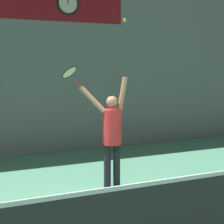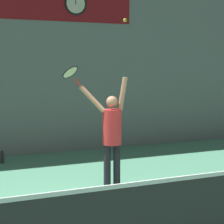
{
  "view_description": "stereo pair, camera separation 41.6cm",
  "coord_description": "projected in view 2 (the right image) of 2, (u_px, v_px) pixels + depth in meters",
  "views": [
    {
      "loc": [
        -2.56,
        -4.91,
        2.22
      ],
      "look_at": [
        0.63,
        1.62,
        1.41
      ],
      "focal_mm": 65.0,
      "sensor_mm": 36.0,
      "label": 1
    },
    {
      "loc": [
        -2.19,
        -5.08,
        2.22
      ],
      "look_at": [
        0.63,
        1.62,
        1.41
      ],
      "focal_mm": 65.0,
      "sensor_mm": 36.0,
      "label": 2
    }
  ],
  "objects": [
    {
      "name": "sponsor_banner",
      "position": [
        33.0,
        1.0,
        10.01
      ],
      "size": [
        5.23,
        0.02,
        0.92
      ],
      "color": "maroon"
    },
    {
      "name": "ground_plane",
      "position": [
        115.0,
        224.0,
        5.74
      ],
      "size": [
        18.0,
        18.0,
        0.0
      ],
      "primitive_type": "plane",
      "color": "#4C8C6B"
    },
    {
      "name": "tennis_ball",
      "position": [
        125.0,
        20.0,
        7.16
      ],
      "size": [
        0.07,
        0.07,
        0.07
      ],
      "color": "#CCDB2D"
    },
    {
      "name": "tennis_player",
      "position": [
        112.0,
        132.0,
        7.35
      ],
      "size": [
        0.84,
        0.5,
        2.04
      ],
      "color": "black",
      "rests_on": "ground_plane"
    },
    {
      "name": "scoreboard_clock",
      "position": [
        76.0,
        4.0,
        10.41
      ],
      "size": [
        0.6,
        0.05,
        0.6
      ],
      "color": "beige"
    },
    {
      "name": "tennis_racket",
      "position": [
        71.0,
        73.0,
        7.41
      ],
      "size": [
        0.43,
        0.42,
        0.4
      ],
      "color": "red"
    },
    {
      "name": "back_wall",
      "position": [
        34.0,
        56.0,
        10.21
      ],
      "size": [
        18.0,
        0.1,
        5.0
      ],
      "color": "slate",
      "rests_on": "ground_plane"
    },
    {
      "name": "court_net",
      "position": [
        155.0,
        218.0,
        4.63
      ],
      "size": [
        9.0,
        0.07,
        1.06
      ],
      "color": "#333333",
      "rests_on": "ground_plane"
    },
    {
      "name": "water_bottle",
      "position": [
        2.0,
        158.0,
        9.4
      ],
      "size": [
        0.09,
        0.09,
        0.29
      ],
      "color": "#262628",
      "rests_on": "ground_plane"
    }
  ]
}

